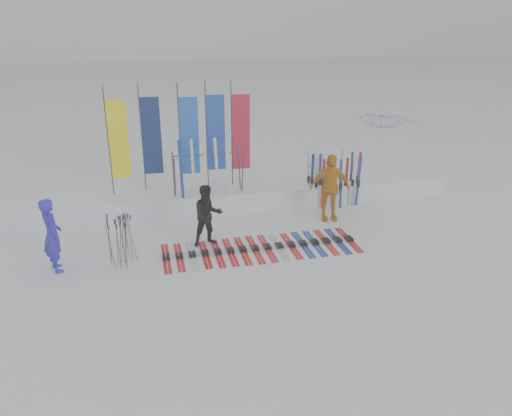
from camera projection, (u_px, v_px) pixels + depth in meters
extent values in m
plane|color=white|center=(263.00, 273.00, 11.58)|extent=(120.00, 120.00, 0.00)
cube|color=white|center=(228.00, 196.00, 15.65)|extent=(14.00, 1.60, 0.60)
imported|color=#2521C4|center=(52.00, 235.00, 11.41)|extent=(0.64, 0.76, 1.78)
imported|color=black|center=(208.00, 216.00, 12.75)|extent=(0.87, 0.73, 1.61)
imported|color=orange|center=(330.00, 187.00, 14.30)|extent=(1.19, 0.58, 1.96)
imported|color=white|center=(381.00, 147.00, 17.56)|extent=(3.58, 3.61, 2.51)
cube|color=#B71A0E|center=(166.00, 257.00, 12.25)|extent=(0.17, 1.65, 0.07)
cube|color=red|center=(179.00, 256.00, 12.31)|extent=(0.17, 1.58, 0.07)
cube|color=silver|center=(192.00, 255.00, 12.38)|extent=(0.17, 1.67, 0.07)
cube|color=red|center=(205.00, 253.00, 12.45)|extent=(0.17, 1.57, 0.07)
cube|color=red|center=(218.00, 252.00, 12.52)|extent=(0.17, 1.62, 0.07)
cube|color=red|center=(230.00, 251.00, 12.59)|extent=(0.17, 1.62, 0.07)
cube|color=#B4230E|center=(243.00, 250.00, 12.65)|extent=(0.17, 1.66, 0.07)
cube|color=#B0170E|center=(255.00, 248.00, 12.72)|extent=(0.17, 1.68, 0.07)
cube|color=red|center=(267.00, 247.00, 12.79)|extent=(0.17, 1.65, 0.07)
cube|color=#B0B2B8|center=(279.00, 246.00, 12.86)|extent=(0.17, 1.64, 0.07)
cube|color=red|center=(291.00, 245.00, 12.93)|extent=(0.17, 1.58, 0.07)
cube|color=navy|center=(303.00, 244.00, 12.99)|extent=(0.17, 1.63, 0.07)
cube|color=#153F97|center=(315.00, 242.00, 13.06)|extent=(0.17, 1.60, 0.07)
cube|color=red|center=(326.00, 241.00, 13.13)|extent=(0.17, 1.61, 0.07)
cube|color=navy|center=(338.00, 240.00, 13.20)|extent=(0.17, 1.64, 0.07)
cube|color=red|center=(349.00, 239.00, 13.27)|extent=(0.17, 1.60, 0.07)
cylinder|color=#595B60|center=(130.00, 236.00, 12.00)|extent=(0.09, 0.09, 1.24)
cylinder|color=#595B60|center=(132.00, 237.00, 11.97)|extent=(0.15, 0.10, 1.21)
cylinder|color=#595B60|center=(125.00, 235.00, 12.10)|extent=(0.13, 0.07, 1.20)
cylinder|color=#595B60|center=(122.00, 242.00, 11.81)|extent=(0.15, 0.10, 1.15)
cylinder|color=#595B60|center=(117.00, 242.00, 11.73)|extent=(0.07, 0.02, 1.21)
cylinder|color=#595B60|center=(127.00, 238.00, 11.92)|extent=(0.11, 0.08, 1.21)
cylinder|color=#595B60|center=(125.00, 240.00, 11.84)|extent=(0.10, 0.15, 1.22)
cylinder|color=#595B60|center=(110.00, 246.00, 11.60)|extent=(0.14, 0.02, 1.14)
cylinder|color=#595B60|center=(109.00, 237.00, 12.02)|extent=(0.02, 0.03, 1.21)
cylinder|color=#595B60|center=(120.00, 238.00, 11.90)|extent=(0.15, 0.08, 1.22)
cylinder|color=#595B60|center=(109.00, 241.00, 11.77)|extent=(0.03, 0.05, 1.21)
cylinder|color=#595B60|center=(122.00, 240.00, 11.83)|extent=(0.10, 0.09, 1.23)
cylinder|color=#595B60|center=(127.00, 245.00, 11.60)|extent=(0.09, 0.10, 1.18)
cylinder|color=#595B60|center=(119.00, 247.00, 11.54)|extent=(0.06, 0.15, 1.17)
cylinder|color=#383A3F|center=(108.00, 142.00, 14.30)|extent=(0.04, 0.04, 3.20)
cube|color=#FFF90D|center=(119.00, 140.00, 14.35)|extent=(0.55, 0.03, 2.30)
cylinder|color=#383A3F|center=(142.00, 138.00, 14.73)|extent=(0.04, 0.04, 3.20)
cube|color=navy|center=(152.00, 136.00, 14.78)|extent=(0.55, 0.03, 2.30)
cylinder|color=#383A3F|center=(180.00, 138.00, 14.72)|extent=(0.04, 0.04, 3.20)
cube|color=blue|center=(190.00, 136.00, 14.76)|extent=(0.55, 0.03, 2.30)
cylinder|color=#383A3F|center=(207.00, 135.00, 15.14)|extent=(0.04, 0.04, 3.20)
cube|color=#183FB5|center=(216.00, 133.00, 15.18)|extent=(0.55, 0.03, 2.30)
cylinder|color=#383A3F|center=(232.00, 134.00, 15.22)|extent=(0.04, 0.04, 3.20)
cube|color=#B7132D|center=(241.00, 132.00, 15.26)|extent=(0.55, 0.03, 2.30)
cylinder|color=#383A3F|center=(175.00, 177.00, 14.38)|extent=(0.04, 0.30, 1.23)
cylinder|color=#383A3F|center=(173.00, 173.00, 14.83)|extent=(0.04, 0.30, 1.23)
cylinder|color=#383A3F|center=(243.00, 173.00, 14.80)|extent=(0.04, 0.30, 1.23)
cylinder|color=#383A3F|center=(239.00, 168.00, 15.26)|extent=(0.04, 0.30, 1.23)
cylinder|color=#383A3F|center=(207.00, 155.00, 14.62)|extent=(2.00, 0.04, 0.04)
cube|color=navy|center=(351.00, 175.00, 16.10)|extent=(0.09, 0.04, 1.56)
cube|color=navy|center=(341.00, 184.00, 15.29)|extent=(0.09, 0.04, 1.54)
cube|color=navy|center=(358.00, 181.00, 15.44)|extent=(0.09, 0.04, 1.58)
cube|color=silver|center=(353.00, 180.00, 15.43)|extent=(0.09, 0.05, 1.65)
cube|color=silver|center=(316.00, 173.00, 16.24)|extent=(0.09, 0.03, 1.61)
cube|color=silver|center=(309.00, 177.00, 15.71)|extent=(0.09, 0.04, 1.70)
cube|color=red|center=(358.00, 176.00, 15.85)|extent=(0.09, 0.03, 1.62)
cube|color=navy|center=(312.00, 178.00, 15.77)|extent=(0.09, 0.04, 1.58)
cube|color=silver|center=(322.00, 179.00, 15.68)|extent=(0.09, 0.05, 1.56)
cube|color=navy|center=(333.00, 177.00, 16.01)|extent=(0.09, 0.03, 1.49)
cube|color=silver|center=(340.00, 173.00, 16.20)|extent=(0.09, 0.04, 1.63)
cube|color=navy|center=(320.00, 179.00, 15.61)|extent=(0.09, 0.03, 1.64)
cube|color=red|center=(346.00, 181.00, 15.61)|extent=(0.09, 0.02, 1.51)
cube|color=silver|center=(316.00, 182.00, 15.44)|extent=(0.09, 0.04, 1.57)
cube|color=red|center=(323.00, 184.00, 15.24)|extent=(0.09, 0.04, 1.58)
cube|color=silver|center=(334.00, 182.00, 15.29)|extent=(0.09, 0.03, 1.67)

